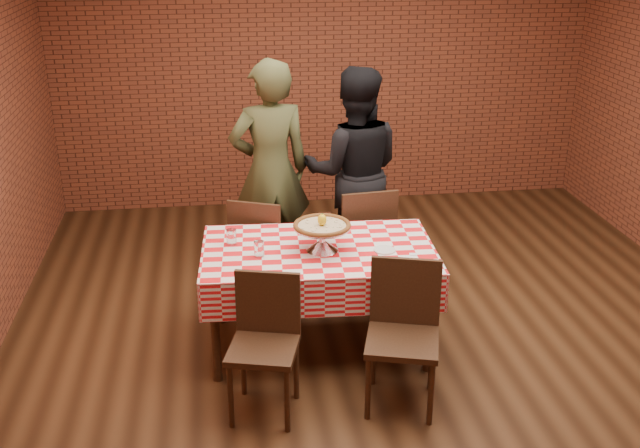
# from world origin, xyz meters

# --- Properties ---
(ground) EXTENTS (6.00, 6.00, 0.00)m
(ground) POSITION_xyz_m (0.00, 0.00, 0.00)
(ground) COLOR black
(ground) RESTS_ON ground
(back_wall) EXTENTS (5.50, 0.00, 5.50)m
(back_wall) POSITION_xyz_m (0.00, 3.00, 1.45)
(back_wall) COLOR brown
(back_wall) RESTS_ON ground
(table) EXTENTS (1.62, 1.03, 0.75)m
(table) POSITION_xyz_m (-0.48, 0.01, 0.38)
(table) COLOR #3A2515
(table) RESTS_ON ground
(tablecloth) EXTENTS (1.66, 1.06, 0.27)m
(tablecloth) POSITION_xyz_m (-0.48, 0.01, 0.62)
(tablecloth) COLOR red
(tablecloth) RESTS_ON table
(pizza_stand) EXTENTS (0.43, 0.43, 0.17)m
(pizza_stand) POSITION_xyz_m (-0.46, -0.02, 0.84)
(pizza_stand) COLOR silver
(pizza_stand) RESTS_ON tablecloth
(pizza) EXTENTS (0.43, 0.43, 0.03)m
(pizza) POSITION_xyz_m (-0.46, -0.02, 0.94)
(pizza) COLOR beige
(pizza) RESTS_ON pizza_stand
(lemon) EXTENTS (0.07, 0.07, 0.08)m
(lemon) POSITION_xyz_m (-0.46, -0.02, 0.98)
(lemon) COLOR yellow
(lemon) RESTS_ON pizza
(water_glass_left) EXTENTS (0.07, 0.07, 0.11)m
(water_glass_left) POSITION_xyz_m (-0.89, -0.06, 0.81)
(water_glass_left) COLOR white
(water_glass_left) RESTS_ON tablecloth
(water_glass_right) EXTENTS (0.07, 0.07, 0.11)m
(water_glass_right) POSITION_xyz_m (-1.07, 0.17, 0.81)
(water_glass_right) COLOR white
(water_glass_right) RESTS_ON tablecloth
(side_plate) EXTENTS (0.16, 0.16, 0.01)m
(side_plate) POSITION_xyz_m (-0.04, -0.09, 0.76)
(side_plate) COLOR white
(side_plate) RESTS_ON tablecloth
(sweetener_packet_a) EXTENTS (0.05, 0.04, 0.00)m
(sweetener_packet_a) POSITION_xyz_m (0.07, -0.24, 0.76)
(sweetener_packet_a) COLOR white
(sweetener_packet_a) RESTS_ON tablecloth
(sweetener_packet_b) EXTENTS (0.05, 0.04, 0.00)m
(sweetener_packet_b) POSITION_xyz_m (0.14, -0.18, 0.76)
(sweetener_packet_b) COLOR white
(sweetener_packet_b) RESTS_ON tablecloth
(condiment_caddy) EXTENTS (0.11, 0.09, 0.14)m
(condiment_caddy) POSITION_xyz_m (-0.40, 0.28, 0.83)
(condiment_caddy) COLOR silver
(condiment_caddy) RESTS_ON tablecloth
(chair_near_left) EXTENTS (0.49, 0.49, 0.88)m
(chair_near_left) POSITION_xyz_m (-0.92, -0.74, 0.44)
(chair_near_left) COLOR #3A2515
(chair_near_left) RESTS_ON ground
(chair_near_right) EXTENTS (0.54, 0.54, 0.92)m
(chair_near_right) POSITION_xyz_m (-0.07, -0.76, 0.46)
(chair_near_right) COLOR #3A2515
(chair_near_right) RESTS_ON ground
(chair_far_left) EXTENTS (0.55, 0.55, 0.90)m
(chair_far_left) POSITION_xyz_m (-0.82, 0.77, 0.45)
(chair_far_left) COLOR #3A2515
(chair_far_left) RESTS_ON ground
(chair_far_right) EXTENTS (0.49, 0.49, 0.93)m
(chair_far_right) POSITION_xyz_m (-0.02, 0.82, 0.46)
(chair_far_right) COLOR #3A2515
(chair_far_right) RESTS_ON ground
(diner_olive) EXTENTS (0.74, 0.55, 1.85)m
(diner_olive) POSITION_xyz_m (-0.71, 1.25, 0.93)
(diner_olive) COLOR #404425
(diner_olive) RESTS_ON ground
(diner_black) EXTENTS (0.95, 0.79, 1.77)m
(diner_black) POSITION_xyz_m (-0.01, 1.26, 0.88)
(diner_black) COLOR black
(diner_black) RESTS_ON ground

